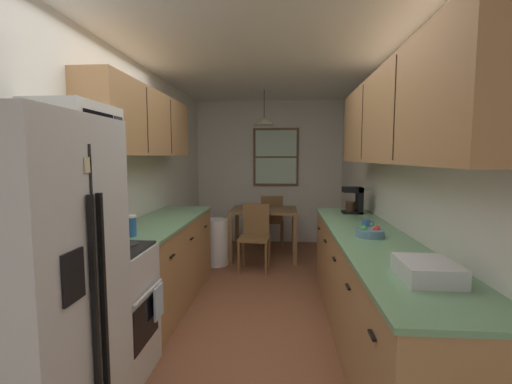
# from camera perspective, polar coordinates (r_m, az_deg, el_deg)

# --- Properties ---
(ground_plane) EXTENTS (12.00, 12.00, 0.00)m
(ground_plane) POSITION_cam_1_polar(r_m,az_deg,el_deg) (4.10, 0.49, -16.54)
(ground_plane) COLOR brown
(wall_left) EXTENTS (0.10, 9.00, 2.55)m
(wall_left) POSITION_cam_1_polar(r_m,az_deg,el_deg) (4.12, -18.56, 1.56)
(wall_left) COLOR silver
(wall_left) RESTS_ON ground
(wall_right) EXTENTS (0.10, 9.00, 2.55)m
(wall_right) POSITION_cam_1_polar(r_m,az_deg,el_deg) (3.95, 20.45, 1.33)
(wall_right) COLOR silver
(wall_right) RESTS_ON ground
(wall_back) EXTENTS (4.40, 0.10, 2.55)m
(wall_back) POSITION_cam_1_polar(r_m,az_deg,el_deg) (6.45, 2.12, 3.22)
(wall_back) COLOR silver
(wall_back) RESTS_ON ground
(ceiling_slab) EXTENTS (4.40, 9.00, 0.08)m
(ceiling_slab) POSITION_cam_1_polar(r_m,az_deg,el_deg) (3.94, 0.52, 21.00)
(ceiling_slab) COLOR white
(refrigerator) EXTENTS (0.71, 0.78, 1.75)m
(refrigerator) POSITION_cam_1_polar(r_m,az_deg,el_deg) (2.08, -32.88, -14.15)
(refrigerator) COLOR silver
(refrigerator) RESTS_ON ground
(stove_range) EXTENTS (0.66, 0.61, 1.10)m
(stove_range) POSITION_cam_1_polar(r_m,az_deg,el_deg) (2.80, -23.70, -17.43)
(stove_range) COLOR silver
(stove_range) RESTS_ON ground
(microwave_over_range) EXTENTS (0.39, 0.60, 0.36)m
(microwave_over_range) POSITION_cam_1_polar(r_m,az_deg,el_deg) (2.65, -26.98, 8.79)
(microwave_over_range) COLOR white
(counter_left) EXTENTS (0.64, 1.99, 0.90)m
(counter_left) POSITION_cam_1_polar(r_m,az_deg,el_deg) (3.93, -14.70, -10.73)
(counter_left) COLOR #A87A4C
(counter_left) RESTS_ON ground
(upper_cabinets_left) EXTENTS (0.33, 2.07, 0.64)m
(upper_cabinets_left) POSITION_cam_1_polar(r_m,az_deg,el_deg) (3.80, -17.53, 10.45)
(upper_cabinets_left) COLOR #A87A4C
(counter_right) EXTENTS (0.64, 3.21, 0.90)m
(counter_right) POSITION_cam_1_polar(r_m,az_deg,el_deg) (3.21, 18.09, -14.64)
(counter_right) COLOR #A87A4C
(counter_right) RESTS_ON ground
(upper_cabinets_right) EXTENTS (0.33, 2.89, 0.73)m
(upper_cabinets_right) POSITION_cam_1_polar(r_m,az_deg,el_deg) (3.02, 21.78, 11.28)
(upper_cabinets_right) COLOR #A87A4C
(dining_table) EXTENTS (0.99, 0.80, 0.75)m
(dining_table) POSITION_cam_1_polar(r_m,az_deg,el_deg) (5.45, 1.29, -3.98)
(dining_table) COLOR brown
(dining_table) RESTS_ON ground
(dining_chair_near) EXTENTS (0.43, 0.43, 0.90)m
(dining_chair_near) POSITION_cam_1_polar(r_m,az_deg,el_deg) (4.88, -0.15, -6.74)
(dining_chair_near) COLOR brown
(dining_chair_near) RESTS_ON ground
(dining_chair_far) EXTENTS (0.42, 0.42, 0.90)m
(dining_chair_far) POSITION_cam_1_polar(r_m,az_deg,el_deg) (6.06, 2.55, -4.31)
(dining_chair_far) COLOR brown
(dining_chair_far) RESTS_ON ground
(pendant_light) EXTENTS (0.32, 0.32, 0.52)m
(pendant_light) POSITION_cam_1_polar(r_m,az_deg,el_deg) (5.39, 1.32, 11.33)
(pendant_light) COLOR black
(back_window) EXTENTS (0.81, 0.05, 1.03)m
(back_window) POSITION_cam_1_polar(r_m,az_deg,el_deg) (6.37, 3.23, 5.65)
(back_window) COLOR brown
(trash_bin) EXTENTS (0.35, 0.35, 0.66)m
(trash_bin) POSITION_cam_1_polar(r_m,az_deg,el_deg) (5.16, -6.48, -8.04)
(trash_bin) COLOR white
(trash_bin) RESTS_ON ground
(storage_canister) EXTENTS (0.11, 0.11, 0.17)m
(storage_canister) POSITION_cam_1_polar(r_m,az_deg,el_deg) (3.09, -19.77, -5.16)
(storage_canister) COLOR #265999
(storage_canister) RESTS_ON counter_left
(dish_towel) EXTENTS (0.02, 0.16, 0.24)m
(dish_towel) POSITION_cam_1_polar(r_m,az_deg,el_deg) (2.78, -15.45, -16.69)
(dish_towel) COLOR silver
(coffee_maker) EXTENTS (0.22, 0.18, 0.30)m
(coffee_maker) POSITION_cam_1_polar(r_m,az_deg,el_deg) (4.23, 15.68, -1.19)
(coffee_maker) COLOR black
(coffee_maker) RESTS_ON counter_right
(mug_by_coffeemaker) EXTENTS (0.11, 0.07, 0.09)m
(mug_by_coffeemaker) POSITION_cam_1_polar(r_m,az_deg,el_deg) (3.35, 17.39, -4.99)
(mug_by_coffeemaker) COLOR #335999
(mug_by_coffeemaker) RESTS_ON counter_right
(fruit_bowl) EXTENTS (0.23, 0.23, 0.09)m
(fruit_bowl) POSITION_cam_1_polar(r_m,az_deg,el_deg) (3.05, 17.89, -6.21)
(fruit_bowl) COLOR #597F9E
(fruit_bowl) RESTS_ON counter_right
(dish_rack) EXTENTS (0.28, 0.34, 0.10)m
(dish_rack) POSITION_cam_1_polar(r_m,az_deg,el_deg) (2.12, 25.90, -11.31)
(dish_rack) COLOR silver
(dish_rack) RESTS_ON counter_right
(table_serving_bowl) EXTENTS (0.19, 0.19, 0.06)m
(table_serving_bowl) POSITION_cam_1_polar(r_m,az_deg,el_deg) (5.38, 0.99, -2.53)
(table_serving_bowl) COLOR silver
(table_serving_bowl) RESTS_ON dining_table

